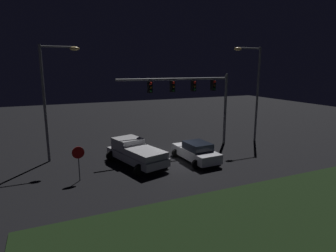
% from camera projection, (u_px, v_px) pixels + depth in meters
% --- Properties ---
extents(ground_plane, '(80.00, 80.00, 0.00)m').
position_uv_depth(ground_plane, '(174.00, 161.00, 21.66)').
color(ground_plane, black).
extents(grass_median, '(21.25, 6.90, 0.10)m').
position_uv_depth(grass_median, '(260.00, 220.00, 13.21)').
color(grass_median, black).
rests_on(grass_median, ground_plane).
extents(pickup_truck, '(3.82, 5.74, 1.80)m').
position_uv_depth(pickup_truck, '(135.00, 151.00, 20.77)').
color(pickup_truck, '#B7B7BC').
rests_on(pickup_truck, ground_plane).
extents(car_sedan, '(2.65, 4.50, 1.51)m').
position_uv_depth(car_sedan, '(196.00, 152.00, 21.57)').
color(car_sedan, silver).
rests_on(car_sedan, ground_plane).
extents(traffic_signal_gantry, '(10.32, 0.56, 6.50)m').
position_uv_depth(traffic_signal_gantry, '(194.00, 91.00, 24.50)').
color(traffic_signal_gantry, slate).
rests_on(traffic_signal_gantry, ground_plane).
extents(street_lamp_left, '(2.82, 0.44, 8.66)m').
position_uv_depth(street_lamp_left, '(51.00, 90.00, 20.77)').
color(street_lamp_left, slate).
rests_on(street_lamp_left, ground_plane).
extents(street_lamp_right, '(2.97, 0.44, 8.90)m').
position_uv_depth(street_lamp_right, '(253.00, 84.00, 26.37)').
color(street_lamp_right, slate).
rests_on(street_lamp_right, ground_plane).
extents(stop_sign, '(0.76, 0.08, 2.23)m').
position_uv_depth(stop_sign, '(78.00, 157.00, 17.62)').
color(stop_sign, slate).
rests_on(stop_sign, ground_plane).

